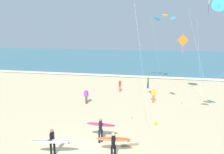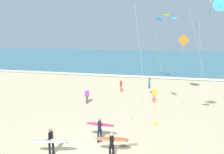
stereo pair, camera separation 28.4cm
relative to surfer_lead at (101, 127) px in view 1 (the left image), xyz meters
The scene contains 16 objects.
ground_plane 1.48m from the surfer_lead, 110.58° to the right, with size 160.00×160.00×0.00m, color beige.
ocean_water 53.03m from the surfer_lead, 90.40° to the left, with size 160.00×60.00×0.08m, color teal.
shoreline_foam 23.35m from the surfer_lead, 90.91° to the left, with size 160.00×1.76×0.01m, color white.
surfer_lead is the anchor object (origin of this frame).
surfer_trailing 3.44m from the surfer_lead, 131.61° to the right, with size 2.52×1.14×1.71m.
surfer_third 2.27m from the surfer_lead, 55.58° to the right, with size 2.13×1.08×1.71m.
kite_diamond_ivory_mid 17.87m from the surfer_lead, 56.58° to the left, with size 0.61×4.82×11.27m.
kite_arc_golden_high 20.06m from the surfer_lead, 77.15° to the left, with size 3.19×5.34×9.71m.
kite_delta_cobalt_low 15.69m from the surfer_lead, 47.15° to the left, with size 3.47×0.66×10.55m.
kite_diamond_amber_distant 10.41m from the surfer_lead, 50.06° to the left, with size 4.41×3.04×7.15m.
bystander_yellow_top 10.10m from the surfer_lead, 71.67° to the left, with size 0.50×0.22×1.59m.
bystander_red_top 13.08m from the surfer_lead, 94.88° to the left, with size 0.26×0.48×1.59m.
bystander_purple_top 8.48m from the surfer_lead, 115.67° to the left, with size 0.50×0.22×1.59m.
bystander_green_top 15.92m from the surfer_lead, 81.98° to the left, with size 0.26×0.49×1.59m.
beach_ball 5.20m from the surfer_lead, 45.09° to the left, with size 0.28×0.28×0.28m, color yellow.
driftwood_log 2.25m from the surfer_lead, ahead, with size 0.14×0.14×1.18m, color #846B4C.
Camera 1 is at (4.14, -12.49, 7.21)m, focal length 35.48 mm.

